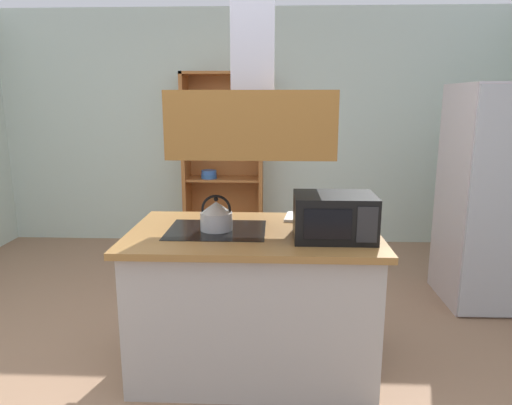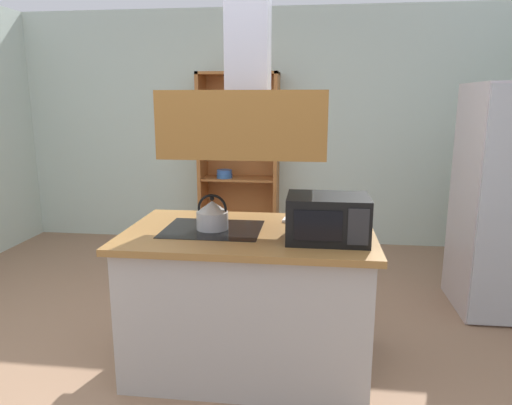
{
  "view_description": "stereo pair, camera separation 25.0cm",
  "coord_description": "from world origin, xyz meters",
  "px_view_note": "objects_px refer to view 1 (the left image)",
  "views": [
    {
      "loc": [
        0.28,
        -2.57,
        1.69
      ],
      "look_at": [
        0.15,
        0.55,
        1.0
      ],
      "focal_mm": 32.88,
      "sensor_mm": 36.0,
      "label": 1
    },
    {
      "loc": [
        0.53,
        -2.55,
        1.69
      ],
      "look_at": [
        0.15,
        0.55,
        1.0
      ],
      "focal_mm": 32.88,
      "sensor_mm": 36.0,
      "label": 2
    }
  ],
  "objects_px": {
    "refrigerator": "(506,197)",
    "dish_cabinet": "(224,170)",
    "kettle": "(216,216)",
    "microwave": "(334,217)",
    "cutting_board": "(311,218)"
  },
  "relations": [
    {
      "from": "kettle",
      "to": "cutting_board",
      "type": "bearing_deg",
      "value": 26.91
    },
    {
      "from": "cutting_board",
      "to": "kettle",
      "type": "bearing_deg",
      "value": -153.09
    },
    {
      "from": "cutting_board",
      "to": "dish_cabinet",
      "type": "bearing_deg",
      "value": 110.33
    },
    {
      "from": "kettle",
      "to": "microwave",
      "type": "xyz_separation_m",
      "value": [
        0.7,
        -0.15,
        0.04
      ]
    },
    {
      "from": "refrigerator",
      "to": "microwave",
      "type": "xyz_separation_m",
      "value": [
        -1.55,
        -1.22,
        0.12
      ]
    },
    {
      "from": "refrigerator",
      "to": "kettle",
      "type": "height_order",
      "value": "refrigerator"
    },
    {
      "from": "cutting_board",
      "to": "microwave",
      "type": "bearing_deg",
      "value": -77.79
    },
    {
      "from": "dish_cabinet",
      "to": "microwave",
      "type": "distance_m",
      "value": 2.89
    },
    {
      "from": "refrigerator",
      "to": "dish_cabinet",
      "type": "distance_m",
      "value": 2.91
    },
    {
      "from": "microwave",
      "to": "kettle",
      "type": "bearing_deg",
      "value": 168.22
    },
    {
      "from": "refrigerator",
      "to": "cutting_board",
      "type": "xyz_separation_m",
      "value": [
        -1.65,
        -0.77,
        0.0
      ]
    },
    {
      "from": "refrigerator",
      "to": "kettle",
      "type": "distance_m",
      "value": 2.49
    },
    {
      "from": "kettle",
      "to": "microwave",
      "type": "bearing_deg",
      "value": -11.78
    },
    {
      "from": "refrigerator",
      "to": "kettle",
      "type": "xyz_separation_m",
      "value": [
        -2.25,
        -1.07,
        0.09
      ]
    },
    {
      "from": "dish_cabinet",
      "to": "cutting_board",
      "type": "height_order",
      "value": "dish_cabinet"
    }
  ]
}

